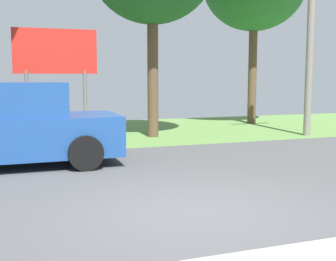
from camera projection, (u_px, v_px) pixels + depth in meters
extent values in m
cube|color=#4C4C4F|center=(153.00, 184.00, 8.59)|extent=(40.00, 8.00, 0.10)
cube|color=#5E8742|center=(84.00, 134.00, 16.05)|extent=(40.00, 8.00, 0.10)
cube|color=#B2AD9E|center=(266.00, 257.00, 4.84)|extent=(40.00, 0.24, 0.10)
cube|color=#1E478C|center=(1.00, 137.00, 9.85)|extent=(5.20, 2.00, 0.90)
cube|color=#1E478C|center=(23.00, 102.00, 9.93)|extent=(1.80, 1.84, 0.90)
cube|color=#2D3842|center=(62.00, 102.00, 10.22)|extent=(0.10, 1.70, 0.77)
cylinder|color=black|center=(72.00, 140.00, 11.40)|extent=(0.76, 0.28, 0.76)
cylinder|color=black|center=(86.00, 153.00, 9.53)|extent=(0.76, 0.28, 0.76)
cylinder|color=gray|center=(310.00, 37.00, 14.91)|extent=(0.24, 0.24, 6.65)
cylinder|color=slate|center=(27.00, 106.00, 13.88)|extent=(0.12, 0.12, 2.20)
cylinder|color=slate|center=(85.00, 105.00, 14.49)|extent=(0.12, 0.12, 2.20)
cube|color=red|center=(55.00, 51.00, 13.98)|extent=(2.60, 0.10, 1.40)
cylinder|color=brown|center=(153.00, 73.00, 14.73)|extent=(0.36, 0.36, 4.26)
cylinder|color=brown|center=(252.00, 71.00, 19.06)|extent=(0.36, 0.36, 4.52)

